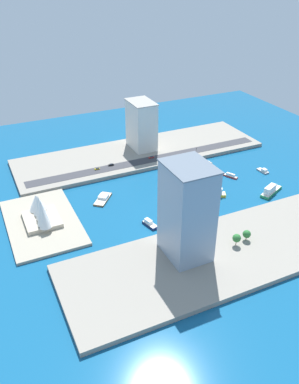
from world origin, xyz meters
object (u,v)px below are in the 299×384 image
(ferry_yellow_fast, at_px, (212,193))
(sailboat_small_white, at_px, (165,198))
(patrol_launch_navy, at_px, (150,224))
(water_taxi_orange, at_px, (206,165))
(yacht_sleek_gray, at_px, (263,171))
(suv_black, at_px, (111,165))
(opera_landmark, at_px, (40,211))
(barge_flat_brown, at_px, (103,198))
(traffic_light_waterfront, at_px, (196,150))
(tugboat_red, at_px, (230,175))
(pickup_red, at_px, (151,157))
(ferry_green_doubledeck, at_px, (271,190))
(tower_tall_glass, at_px, (187,212))
(hotel_broad_white, at_px, (141,125))
(taxi_yellow_cab, at_px, (97,169))

(ferry_yellow_fast, distance_m, sailboat_small_white, 38.68)
(patrol_launch_navy, height_order, water_taxi_orange, patrol_launch_navy)
(yacht_sleek_gray, height_order, suv_black, suv_black)
(water_taxi_orange, xyz_separation_m, opera_landmark, (-27.83, 156.43, 8.89))
(barge_flat_brown, relative_size, traffic_light_waterfront, 3.28)
(yacht_sleek_gray, xyz_separation_m, sailboat_small_white, (-4.32, 100.87, -0.25))
(tugboat_red, xyz_separation_m, suv_black, (58.32, 88.60, 3.02))
(ferry_yellow_fast, bearing_deg, patrol_launch_navy, 104.65)
(tugboat_red, bearing_deg, pickup_red, 40.51)
(tugboat_red, bearing_deg, suv_black, 56.65)
(tugboat_red, relative_size, ferry_green_doubledeck, 0.59)
(ferry_green_doubledeck, height_order, suv_black, ferry_green_doubledeck)
(tugboat_red, bearing_deg, yacht_sleek_gray, -98.88)
(tugboat_red, bearing_deg, tower_tall_glass, 131.09)
(ferry_green_doubledeck, bearing_deg, yacht_sleek_gray, -30.34)
(traffic_light_waterfront, bearing_deg, ferry_green_doubledeck, -167.36)
(tugboat_red, distance_m, yacht_sleek_gray, 33.13)
(sailboat_small_white, bearing_deg, tugboat_red, -82.11)
(patrol_launch_navy, height_order, traffic_light_waterfront, traffic_light_waterfront)
(patrol_launch_navy, relative_size, hotel_broad_white, 0.31)
(tugboat_red, height_order, barge_flat_brown, tugboat_red)
(taxi_yellow_cab, bearing_deg, sailboat_small_white, -152.28)
(ferry_yellow_fast, bearing_deg, opera_landmark, 81.54)
(taxi_yellow_cab, distance_m, traffic_light_waterfront, 97.40)
(yacht_sleek_gray, distance_m, barge_flat_brown, 146.97)
(tugboat_red, xyz_separation_m, taxi_yellow_cab, (56.29, 102.68, 2.91))
(taxi_yellow_cab, bearing_deg, hotel_broad_white, -63.69)
(sailboat_small_white, height_order, opera_landmark, opera_landmark)
(ferry_green_doubledeck, relative_size, barge_flat_brown, 1.23)
(barge_flat_brown, height_order, taxi_yellow_cab, taxi_yellow_cab)
(taxi_yellow_cab, xyz_separation_m, traffic_light_waterfront, (-9.14, -96.91, 3.48))
(tower_tall_glass, xyz_separation_m, taxi_yellow_cab, (134.35, 13.18, -30.27))
(ferry_yellow_fast, xyz_separation_m, barge_flat_brown, (31.45, 82.21, -1.35))
(tugboat_red, xyz_separation_m, barge_flat_brown, (10.76, 113.38, -0.06))
(patrol_launch_navy, xyz_separation_m, sailboat_small_white, (27.92, -26.78, -0.60))
(ferry_green_doubledeck, xyz_separation_m, traffic_light_waterfront, (85.33, 19.14, 4.83))
(tugboat_red, xyz_separation_m, traffic_light_waterfront, (47.15, 5.77, 6.39))
(sailboat_small_white, distance_m, hotel_broad_white, 99.22)
(ferry_green_doubledeck, xyz_separation_m, pickup_red, (95.30, 62.17, 1.38))
(patrol_launch_navy, height_order, hotel_broad_white, hotel_broad_white)
(tugboat_red, distance_m, pickup_red, 75.18)
(suv_black, bearing_deg, traffic_light_waterfront, -97.68)
(yacht_sleek_gray, bearing_deg, hotel_broad_white, 41.73)
(taxi_yellow_cab, bearing_deg, ferry_green_doubledeck, -129.15)
(ferry_yellow_fast, relative_size, pickup_red, 4.58)
(yacht_sleek_gray, bearing_deg, barge_flat_brown, 83.80)
(pickup_red, relative_size, suv_black, 1.00)
(ferry_yellow_fast, xyz_separation_m, suv_black, (79.00, 57.43, 1.73))
(tugboat_red, distance_m, traffic_light_waterfront, 47.93)
(tower_tall_glass, relative_size, suv_black, 12.20)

